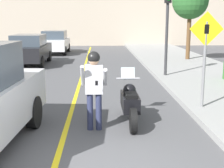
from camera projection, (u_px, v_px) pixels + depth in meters
The scene contains 9 objects.
road_center_line at pixel (77, 94), 10.69m from camera, with size 0.12×36.00×0.01m.
building_backdrop at pixel (97, 1), 29.42m from camera, with size 28.00×1.20×8.25m.
motorcycle at pixel (130, 102), 7.74m from camera, with size 0.62×2.19×1.28m.
person_biker at pixel (94, 82), 7.03m from camera, with size 0.59×0.49×1.83m.
crossing_sign at pixel (205, 51), 8.25m from camera, with size 0.91×0.08×2.56m.
traffic_light at pixel (168, 13), 12.85m from camera, with size 0.26×0.30×3.76m.
street_tree at pixel (190, 2), 18.02m from camera, with size 2.08×2.08×4.42m.
parked_car_black at pixel (30, 49), 17.34m from camera, with size 1.88×4.20×1.68m.
parked_car_white at pixel (55, 42), 22.93m from camera, with size 1.88×4.20×1.68m.
Camera 1 is at (0.20, -4.43, 2.53)m, focal length 50.00 mm.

